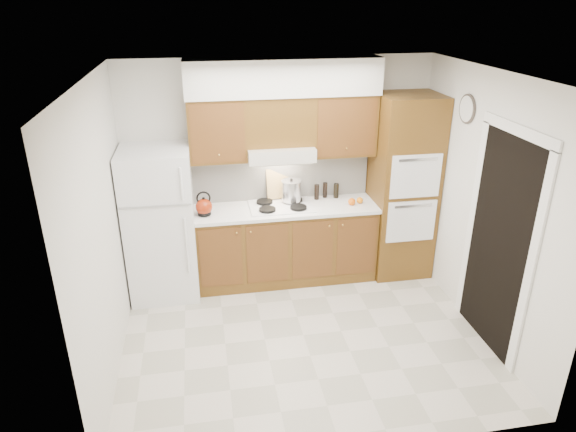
% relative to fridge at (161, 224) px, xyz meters
% --- Properties ---
extents(floor, '(3.60, 3.60, 0.00)m').
position_rel_fridge_xyz_m(floor, '(1.41, -1.14, -0.86)').
color(floor, beige).
rests_on(floor, ground).
extents(ceiling, '(3.60, 3.60, 0.00)m').
position_rel_fridge_xyz_m(ceiling, '(1.41, -1.14, 1.74)').
color(ceiling, white).
rests_on(ceiling, wall_back).
extents(wall_back, '(3.60, 0.02, 2.60)m').
position_rel_fridge_xyz_m(wall_back, '(1.41, 0.36, 0.44)').
color(wall_back, silver).
rests_on(wall_back, floor).
extents(wall_left, '(0.02, 3.00, 2.60)m').
position_rel_fridge_xyz_m(wall_left, '(-0.40, -1.14, 0.44)').
color(wall_left, silver).
rests_on(wall_left, floor).
extents(wall_right, '(0.02, 3.00, 2.60)m').
position_rel_fridge_xyz_m(wall_right, '(3.21, -1.14, 0.44)').
color(wall_right, silver).
rests_on(wall_right, floor).
extents(fridge, '(0.75, 0.72, 1.72)m').
position_rel_fridge_xyz_m(fridge, '(0.00, 0.00, 0.00)').
color(fridge, white).
rests_on(fridge, floor).
extents(base_cabinets, '(2.11, 0.60, 0.90)m').
position_rel_fridge_xyz_m(base_cabinets, '(1.43, 0.06, -0.41)').
color(base_cabinets, brown).
rests_on(base_cabinets, floor).
extents(countertop, '(2.13, 0.62, 0.04)m').
position_rel_fridge_xyz_m(countertop, '(1.43, 0.05, 0.06)').
color(countertop, white).
rests_on(countertop, base_cabinets).
extents(backsplash, '(2.11, 0.03, 0.56)m').
position_rel_fridge_xyz_m(backsplash, '(1.43, 0.34, 0.36)').
color(backsplash, white).
rests_on(backsplash, countertop).
extents(oven_cabinet, '(0.70, 0.65, 2.20)m').
position_rel_fridge_xyz_m(oven_cabinet, '(2.85, 0.03, 0.24)').
color(oven_cabinet, brown).
rests_on(oven_cabinet, floor).
extents(upper_cab_left, '(0.63, 0.33, 0.70)m').
position_rel_fridge_xyz_m(upper_cab_left, '(0.69, 0.19, 0.99)').
color(upper_cab_left, brown).
rests_on(upper_cab_left, wall_back).
extents(upper_cab_right, '(0.73, 0.33, 0.70)m').
position_rel_fridge_xyz_m(upper_cab_right, '(2.12, 0.19, 0.99)').
color(upper_cab_right, brown).
rests_on(upper_cab_right, wall_back).
extents(range_hood, '(0.75, 0.45, 0.15)m').
position_rel_fridge_xyz_m(range_hood, '(1.38, 0.13, 0.71)').
color(range_hood, silver).
rests_on(range_hood, wall_back).
extents(upper_cab_over_hood, '(0.75, 0.33, 0.55)m').
position_rel_fridge_xyz_m(upper_cab_over_hood, '(1.38, 0.19, 1.06)').
color(upper_cab_over_hood, brown).
rests_on(upper_cab_over_hood, range_hood).
extents(soffit, '(2.13, 0.36, 0.40)m').
position_rel_fridge_xyz_m(soffit, '(1.43, 0.18, 1.54)').
color(soffit, silver).
rests_on(soffit, wall_back).
extents(cooktop, '(0.74, 0.50, 0.01)m').
position_rel_fridge_xyz_m(cooktop, '(1.38, 0.07, 0.09)').
color(cooktop, white).
rests_on(cooktop, countertop).
extents(doorway, '(0.02, 0.90, 2.10)m').
position_rel_fridge_xyz_m(doorway, '(3.19, -1.49, 0.19)').
color(doorway, black).
rests_on(doorway, floor).
extents(wall_clock, '(0.02, 0.30, 0.30)m').
position_rel_fridge_xyz_m(wall_clock, '(3.19, -0.59, 1.29)').
color(wall_clock, '#3F3833').
rests_on(wall_clock, wall_right).
extents(kettle, '(0.23, 0.23, 0.19)m').
position_rel_fridge_xyz_m(kettle, '(0.49, -0.03, 0.18)').
color(kettle, maroon).
rests_on(kettle, countertop).
extents(cutting_board, '(0.28, 0.12, 0.36)m').
position_rel_fridge_xyz_m(cutting_board, '(1.38, 0.31, 0.28)').
color(cutting_board, tan).
rests_on(cutting_board, countertop).
extents(stock_pot, '(0.27, 0.27, 0.24)m').
position_rel_fridge_xyz_m(stock_pot, '(1.52, 0.17, 0.23)').
color(stock_pot, silver).
rests_on(stock_pot, cooktop).
extents(condiment_a, '(0.06, 0.06, 0.19)m').
position_rel_fridge_xyz_m(condiment_a, '(1.95, 0.28, 0.17)').
color(condiment_a, black).
rests_on(condiment_a, countertop).
extents(condiment_b, '(0.08, 0.08, 0.19)m').
position_rel_fridge_xyz_m(condiment_b, '(1.84, 0.23, 0.17)').
color(condiment_b, black).
rests_on(condiment_b, countertop).
extents(condiment_c, '(0.08, 0.08, 0.18)m').
position_rel_fridge_xyz_m(condiment_c, '(2.08, 0.24, 0.17)').
color(condiment_c, black).
rests_on(condiment_c, countertop).
extents(orange_near, '(0.10, 0.10, 0.09)m').
position_rel_fridge_xyz_m(orange_near, '(2.20, -0.03, 0.12)').
color(orange_near, orange).
rests_on(orange_near, countertop).
extents(orange_far, '(0.08, 0.08, 0.07)m').
position_rel_fridge_xyz_m(orange_far, '(2.31, 0.01, 0.12)').
color(orange_far, orange).
rests_on(orange_far, countertop).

